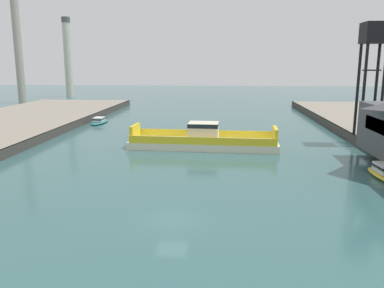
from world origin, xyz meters
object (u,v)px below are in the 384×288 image
object	(u,v)px
moored_boat_near_left	(99,121)
crane_tower	(374,46)
chain_ferry	(203,140)
smokestack_distant_a	(17,39)
smokestack_distant_b	(68,55)

from	to	relation	value
moored_boat_near_left	crane_tower	xyz separation A→B (m)	(48.81, -19.03, 14.65)
chain_ferry	crane_tower	bearing A→B (deg)	9.66
smokestack_distant_a	smokestack_distant_b	xyz separation A→B (m)	(5.82, 25.75, -4.23)
chain_ferry	crane_tower	xyz separation A→B (m)	(25.28, 4.30, 13.98)
chain_ferry	smokestack_distant_b	xyz separation A→B (m)	(-56.42, 90.65, 14.73)
chain_ferry	crane_tower	distance (m)	29.21
crane_tower	smokestack_distant_b	distance (m)	118.87
moored_boat_near_left	smokestack_distant_a	xyz separation A→B (m)	(-38.71, 41.56, 19.62)
crane_tower	moored_boat_near_left	bearing A→B (deg)	158.70
smokestack_distant_a	smokestack_distant_b	distance (m)	26.74
moored_boat_near_left	smokestack_distant_a	world-z (taller)	smokestack_distant_a
chain_ferry	crane_tower	size ratio (longest dim) A/B	1.31
moored_boat_near_left	smokestack_distant_b	size ratio (longest dim) A/B	0.28
chain_ferry	smokestack_distant_a	size ratio (longest dim) A/B	0.59
crane_tower	smokestack_distant_b	size ratio (longest dim) A/B	0.58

